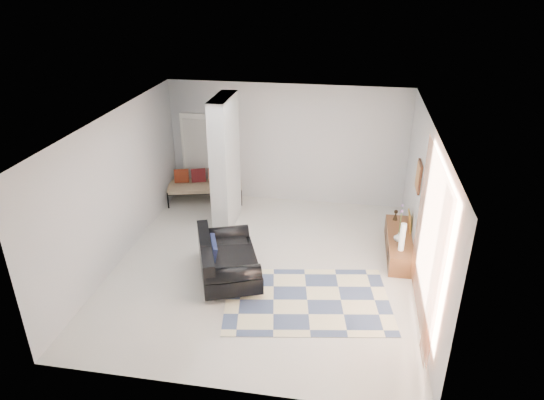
# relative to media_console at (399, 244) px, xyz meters

# --- Properties ---
(floor) EXTENTS (6.00, 6.00, 0.00)m
(floor) POSITION_rel_media_console_xyz_m (-2.52, -0.90, -0.20)
(floor) COLOR beige
(floor) RESTS_ON ground
(ceiling) EXTENTS (6.00, 6.00, 0.00)m
(ceiling) POSITION_rel_media_console_xyz_m (-2.52, -0.90, 2.60)
(ceiling) COLOR white
(ceiling) RESTS_ON wall_back
(wall_back) EXTENTS (6.00, 0.00, 6.00)m
(wall_back) POSITION_rel_media_console_xyz_m (-2.52, 2.10, 1.20)
(wall_back) COLOR silver
(wall_back) RESTS_ON ground
(wall_front) EXTENTS (6.00, 0.00, 6.00)m
(wall_front) POSITION_rel_media_console_xyz_m (-2.52, -3.90, 1.20)
(wall_front) COLOR silver
(wall_front) RESTS_ON ground
(wall_left) EXTENTS (0.00, 6.00, 6.00)m
(wall_left) POSITION_rel_media_console_xyz_m (-5.27, -0.90, 1.20)
(wall_left) COLOR silver
(wall_left) RESTS_ON ground
(wall_right) EXTENTS (0.00, 6.00, 6.00)m
(wall_right) POSITION_rel_media_console_xyz_m (0.23, -0.90, 1.20)
(wall_right) COLOR silver
(wall_right) RESTS_ON ground
(partition_column) EXTENTS (0.35, 1.20, 2.80)m
(partition_column) POSITION_rel_media_console_xyz_m (-3.62, 0.70, 1.20)
(partition_column) COLOR #B3B9BB
(partition_column) RESTS_ON floor
(hallway_door) EXTENTS (0.85, 0.06, 2.04)m
(hallway_door) POSITION_rel_media_console_xyz_m (-4.62, 2.06, 0.82)
(hallway_door) COLOR white
(hallway_door) RESTS_ON floor
(curtain) EXTENTS (0.00, 2.55, 2.55)m
(curtain) POSITION_rel_media_console_xyz_m (0.15, -2.05, 1.25)
(curtain) COLOR #D26C37
(curtain) RESTS_ON wall_right
(wall_art) EXTENTS (0.04, 0.45, 0.55)m
(wall_art) POSITION_rel_media_console_xyz_m (0.20, -0.00, 1.45)
(wall_art) COLOR #3E1F10
(wall_art) RESTS_ON wall_right
(media_console) EXTENTS (0.45, 1.75, 0.80)m
(media_console) POSITION_rel_media_console_xyz_m (0.00, 0.00, 0.00)
(media_console) COLOR brown
(media_console) RESTS_ON floor
(loveseat) EXTENTS (1.51, 1.91, 0.76)m
(loveseat) POSITION_rel_media_console_xyz_m (-3.15, -1.33, 0.15)
(loveseat) COLOR silver
(loveseat) RESTS_ON floor
(daybed) EXTENTS (1.86, 1.14, 0.77)m
(daybed) POSITION_rel_media_console_xyz_m (-4.45, 1.72, 0.21)
(daybed) COLOR black
(daybed) RESTS_ON floor
(area_rug) EXTENTS (3.01, 2.25, 0.01)m
(area_rug) POSITION_rel_media_console_xyz_m (-1.60, -1.80, -0.20)
(area_rug) COLOR beige
(area_rug) RESTS_ON floor
(cylinder_lamp) EXTENTS (0.10, 0.10, 0.54)m
(cylinder_lamp) POSITION_rel_media_console_xyz_m (-0.02, -0.55, 0.46)
(cylinder_lamp) COLOR white
(cylinder_lamp) RESTS_ON media_console
(bronze_figurine) EXTENTS (0.12, 0.12, 0.22)m
(bronze_figurine) POSITION_rel_media_console_xyz_m (-0.05, 0.65, 0.31)
(bronze_figurine) COLOR #302315
(bronze_figurine) RESTS_ON media_console
(vase) EXTENTS (0.20, 0.20, 0.18)m
(vase) POSITION_rel_media_console_xyz_m (-0.05, -0.22, 0.28)
(vase) COLOR white
(vase) RESTS_ON media_console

